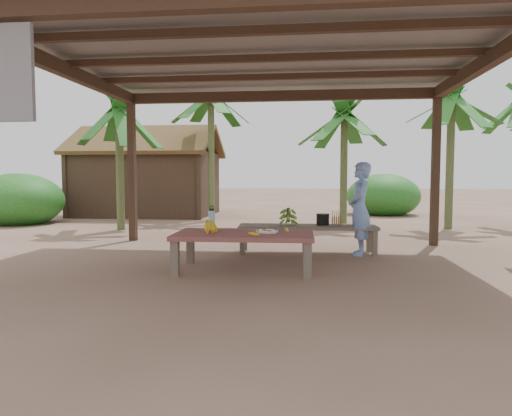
# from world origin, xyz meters

# --- Properties ---
(ground) EXTENTS (80.00, 80.00, 0.00)m
(ground) POSITION_xyz_m (0.00, 0.00, 0.00)
(ground) COLOR brown
(ground) RESTS_ON ground
(pavilion) EXTENTS (6.60, 5.60, 2.95)m
(pavilion) POSITION_xyz_m (-0.01, -0.01, 2.78)
(pavilion) COLOR black
(pavilion) RESTS_ON ground
(work_table) EXTENTS (1.82, 1.04, 0.50)m
(work_table) POSITION_xyz_m (-0.29, -0.23, 0.43)
(work_table) COLOR brown
(work_table) RESTS_ON ground
(bench) EXTENTS (2.23, 0.71, 0.45)m
(bench) POSITION_xyz_m (0.54, 1.21, 0.39)
(bench) COLOR brown
(bench) RESTS_ON ground
(ripe_banana_bunch) EXTENTS (0.29, 0.25, 0.17)m
(ripe_banana_bunch) POSITION_xyz_m (-0.79, -0.24, 0.58)
(ripe_banana_bunch) COLOR yellow
(ripe_banana_bunch) RESTS_ON work_table
(plate) EXTENTS (0.29, 0.29, 0.04)m
(plate) POSITION_xyz_m (0.01, -0.24, 0.52)
(plate) COLOR white
(plate) RESTS_ON work_table
(loose_banana_front) EXTENTS (0.15, 0.06, 0.04)m
(loose_banana_front) POSITION_xyz_m (-0.13, -0.54, 0.52)
(loose_banana_front) COLOR yellow
(loose_banana_front) RESTS_ON work_table
(loose_banana_side) EXTENTS (0.07, 0.16, 0.04)m
(loose_banana_side) POSITION_xyz_m (0.26, -0.08, 0.52)
(loose_banana_side) COLOR yellow
(loose_banana_side) RESTS_ON work_table
(water_flask) EXTENTS (0.09, 0.09, 0.33)m
(water_flask) POSITION_xyz_m (-0.79, 0.09, 0.64)
(water_flask) COLOR #42AFCE
(water_flask) RESTS_ON work_table
(green_banana_stalk) EXTENTS (0.27, 0.27, 0.30)m
(green_banana_stalk) POSITION_xyz_m (0.23, 1.20, 0.60)
(green_banana_stalk) COLOR #598C2D
(green_banana_stalk) RESTS_ON bench
(cooking_pot) EXTENTS (0.20, 0.20, 0.17)m
(cooking_pot) POSITION_xyz_m (0.79, 1.30, 0.54)
(cooking_pot) COLOR black
(cooking_pot) RESTS_ON bench
(skewer_rack) EXTENTS (0.18, 0.09, 0.24)m
(skewer_rack) POSITION_xyz_m (1.00, 1.18, 0.57)
(skewer_rack) COLOR #A57F47
(skewer_rack) RESTS_ON bench
(woman) EXTENTS (0.42, 0.57, 1.46)m
(woman) POSITION_xyz_m (1.35, 1.12, 0.73)
(woman) COLOR #7597DE
(woman) RESTS_ON ground
(hut) EXTENTS (4.40, 3.43, 2.85)m
(hut) POSITION_xyz_m (-4.50, 8.00, 1.10)
(hut) COLOR black
(hut) RESTS_ON ground
(banana_plant_ne) EXTENTS (1.80, 1.80, 3.31)m
(banana_plant_ne) POSITION_xyz_m (3.85, 4.99, 2.81)
(banana_plant_ne) COLOR #596638
(banana_plant_ne) RESTS_ON ground
(banana_plant_n) EXTENTS (1.80, 1.80, 3.02)m
(banana_plant_n) POSITION_xyz_m (1.44, 5.38, 2.54)
(banana_plant_n) COLOR #596638
(banana_plant_n) RESTS_ON ground
(banana_plant_nw) EXTENTS (1.80, 1.80, 3.76)m
(banana_plant_nw) POSITION_xyz_m (-2.16, 6.57, 3.25)
(banana_plant_nw) COLOR #596638
(banana_plant_nw) RESTS_ON ground
(banana_plant_w) EXTENTS (1.80, 1.80, 2.98)m
(banana_plant_w) POSITION_xyz_m (-3.74, 3.95, 2.50)
(banana_plant_w) COLOR #596638
(banana_plant_w) RESTS_ON ground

